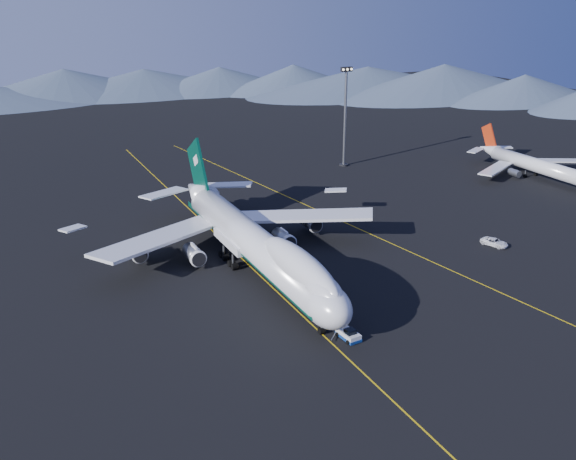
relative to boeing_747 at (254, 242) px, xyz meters
name	(u,v)px	position (x,y,z in m)	size (l,w,h in m)	color
ground	(255,271)	(0.00, -0.03, -5.81)	(500.00, 500.00, 0.00)	black
taxiway_line_main	(255,271)	(0.00, -0.03, -5.80)	(0.25, 220.00, 0.01)	gold
taxiway_line_side	(362,230)	(30.00, 9.97, -5.80)	(0.25, 200.00, 0.01)	gold
boeing_747	(254,242)	(0.00, 0.00, 0.00)	(59.62, 72.43, 19.37)	silver
pushback_tug	(348,335)	(3.00, -29.53, -5.24)	(2.73, 4.39, 1.84)	silver
second_jet	(533,164)	(96.62, 25.92, -2.11)	(38.05, 42.99, 12.23)	silver
service_van	(494,242)	(49.88, -9.98, -5.03)	(2.60, 5.63, 1.57)	white
floodlight_mast	(345,117)	(54.96, 60.37, 9.02)	(3.62, 2.71, 29.27)	black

